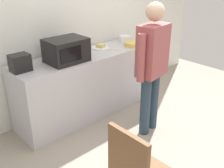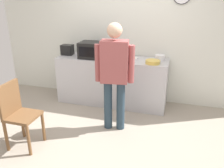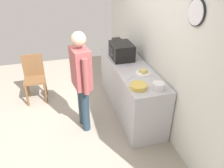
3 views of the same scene
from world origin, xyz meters
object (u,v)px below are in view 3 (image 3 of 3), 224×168
object	(u,v)px
microwave	(122,51)
cereal_bowl	(158,86)
sandwich_plate	(143,72)
spoon_utensil	(140,60)
wooden_chair	(34,76)
toaster	(117,43)
salad_bowl	(139,86)
person_standing	(81,76)
fork_utensil	(131,78)

from	to	relation	value
microwave	cereal_bowl	distance (m)	1.25
sandwich_plate	spoon_utensil	size ratio (longest dim) A/B	1.48
sandwich_plate	wooden_chair	distance (m)	2.22
toaster	microwave	bearing A→B (deg)	-8.22
microwave	salad_bowl	bearing A→B (deg)	-4.67
sandwich_plate	salad_bowl	size ratio (longest dim) A/B	0.98
cereal_bowl	toaster	distance (m)	1.82
microwave	spoon_utensil	bearing A→B (deg)	61.53
salad_bowl	toaster	distance (m)	1.73
microwave	sandwich_plate	bearing A→B (deg)	12.74
cereal_bowl	person_standing	bearing A→B (deg)	-118.97
microwave	cereal_bowl	xyz separation A→B (m)	(1.23, 0.17, -0.10)
sandwich_plate	wooden_chair	xyz separation A→B (m)	(-1.19, -1.83, -0.41)
spoon_utensil	person_standing	distance (m)	1.26
microwave	toaster	xyz separation A→B (m)	(-0.58, 0.08, -0.05)
spoon_utensil	wooden_chair	distance (m)	2.12
salad_bowl	fork_utensil	world-z (taller)	salad_bowl
sandwich_plate	salad_bowl	xyz separation A→B (m)	(0.43, -0.25, 0.01)
cereal_bowl	fork_utensil	world-z (taller)	cereal_bowl
salad_bowl	fork_utensil	xyz separation A→B (m)	(-0.34, 0.01, -0.03)
fork_utensil	spoon_utensil	bearing A→B (deg)	148.15
salad_bowl	toaster	xyz separation A→B (m)	(-1.72, 0.18, 0.07)
spoon_utensil	salad_bowl	bearing A→B (deg)	-22.36
spoon_utensil	toaster	bearing A→B (deg)	-163.56
microwave	wooden_chair	world-z (taller)	microwave
fork_utensil	spoon_utensil	world-z (taller)	same
wooden_chair	spoon_utensil	bearing A→B (deg)	71.56
person_standing	wooden_chair	world-z (taller)	person_standing
microwave	sandwich_plate	size ratio (longest dim) A/B	1.99
cereal_bowl	person_standing	world-z (taller)	person_standing
salad_bowl	person_standing	size ratio (longest dim) A/B	0.15
salad_bowl	cereal_bowl	distance (m)	0.28
sandwich_plate	cereal_bowl	xyz separation A→B (m)	(0.53, 0.02, 0.03)
salad_bowl	cereal_bowl	size ratio (longest dim) A/B	1.44
toaster	person_standing	world-z (taller)	person_standing
sandwich_plate	spoon_utensil	bearing A→B (deg)	164.56
microwave	person_standing	size ratio (longest dim) A/B	0.30
person_standing	cereal_bowl	bearing A→B (deg)	61.03
toaster	fork_utensil	bearing A→B (deg)	-7.06
toaster	spoon_utensil	size ratio (longest dim) A/B	1.29
microwave	salad_bowl	world-z (taller)	microwave
salad_bowl	person_standing	world-z (taller)	person_standing
sandwich_plate	spoon_utensil	distance (m)	0.55
microwave	salad_bowl	size ratio (longest dim) A/B	1.96
toaster	cereal_bowl	bearing A→B (deg)	2.81
wooden_chair	microwave	bearing A→B (deg)	73.55
cereal_bowl	spoon_utensil	world-z (taller)	cereal_bowl
microwave	sandwich_plate	xyz separation A→B (m)	(0.70, 0.16, -0.13)
cereal_bowl	microwave	bearing A→B (deg)	-171.96
toaster	wooden_chair	distance (m)	1.83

